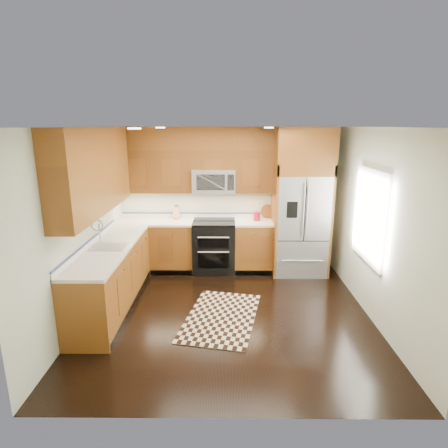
{
  "coord_description": "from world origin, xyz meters",
  "views": [
    {
      "loc": [
        -0.02,
        -4.88,
        2.62
      ],
      "look_at": [
        -0.06,
        0.6,
        1.17
      ],
      "focal_mm": 30.0,
      "sensor_mm": 36.0,
      "label": 1
    }
  ],
  "objects_px": {
    "knife_block": "(177,213)",
    "utensil_crock": "(257,214)",
    "range": "(214,246)",
    "rug": "(221,317)",
    "refrigerator": "(301,202)"
  },
  "relations": [
    {
      "from": "knife_block",
      "to": "utensil_crock",
      "type": "distance_m",
      "value": 1.49
    },
    {
      "from": "knife_block",
      "to": "range",
      "type": "bearing_deg",
      "value": -16.78
    },
    {
      "from": "rug",
      "to": "knife_block",
      "type": "distance_m",
      "value": 2.41
    },
    {
      "from": "range",
      "to": "rug",
      "type": "xyz_separation_m",
      "value": [
        0.16,
        -1.78,
        -0.46
      ]
    },
    {
      "from": "range",
      "to": "knife_block",
      "type": "bearing_deg",
      "value": 163.22
    },
    {
      "from": "rug",
      "to": "knife_block",
      "type": "relative_size",
      "value": 5.83
    },
    {
      "from": "rug",
      "to": "utensil_crock",
      "type": "height_order",
      "value": "utensil_crock"
    },
    {
      "from": "utensil_crock",
      "to": "range",
      "type": "bearing_deg",
      "value": -174.88
    },
    {
      "from": "rug",
      "to": "knife_block",
      "type": "bearing_deg",
      "value": 124.38
    },
    {
      "from": "rug",
      "to": "utensil_crock",
      "type": "bearing_deg",
      "value": 82.51
    },
    {
      "from": "range",
      "to": "rug",
      "type": "bearing_deg",
      "value": -84.93
    },
    {
      "from": "range",
      "to": "refrigerator",
      "type": "distance_m",
      "value": 1.76
    },
    {
      "from": "range",
      "to": "knife_block",
      "type": "xyz_separation_m",
      "value": [
        -0.7,
        0.21,
        0.58
      ]
    },
    {
      "from": "refrigerator",
      "to": "knife_block",
      "type": "bearing_deg",
      "value": 173.68
    },
    {
      "from": "refrigerator",
      "to": "utensil_crock",
      "type": "bearing_deg",
      "value": 172.03
    }
  ]
}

